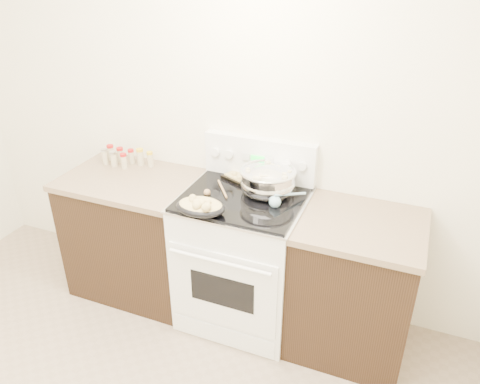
% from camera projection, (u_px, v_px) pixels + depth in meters
% --- Properties ---
extents(counter_left, '(0.93, 0.67, 0.92)m').
position_uv_depth(counter_left, '(138.00, 234.00, 3.41)').
color(counter_left, black).
rests_on(counter_left, ground).
extents(counter_right, '(0.73, 0.67, 0.92)m').
position_uv_depth(counter_right, '(353.00, 285.00, 2.89)').
color(counter_right, black).
rests_on(counter_right, ground).
extents(kitchen_range, '(0.78, 0.73, 1.22)m').
position_uv_depth(kitchen_range, '(243.00, 256.00, 3.12)').
color(kitchen_range, white).
rests_on(kitchen_range, ground).
extents(mixing_bowl, '(0.39, 0.39, 0.21)m').
position_uv_depth(mixing_bowl, '(268.00, 181.00, 2.91)').
color(mixing_bowl, silver).
rests_on(mixing_bowl, kitchen_range).
extents(roasting_pan, '(0.31, 0.23, 0.12)m').
position_uv_depth(roasting_pan, '(201.00, 206.00, 2.70)').
color(roasting_pan, black).
rests_on(roasting_pan, kitchen_range).
extents(baking_sheet, '(0.44, 0.38, 0.06)m').
position_uv_depth(baking_sheet, '(253.00, 178.00, 3.09)').
color(baking_sheet, black).
rests_on(baking_sheet, kitchen_range).
extents(wooden_spoon, '(0.16, 0.21, 0.04)m').
position_uv_depth(wooden_spoon, '(213.00, 191.00, 2.94)').
color(wooden_spoon, '#A77C4C').
rests_on(wooden_spoon, kitchen_range).
extents(blue_ladle, '(0.18, 0.22, 0.09)m').
position_uv_depth(blue_ladle, '(277.00, 201.00, 2.79)').
color(blue_ladle, '#8BB7CF').
rests_on(blue_ladle, kitchen_range).
extents(spice_jars, '(0.38, 0.14, 0.12)m').
position_uv_depth(spice_jars, '(124.00, 157.00, 3.36)').
color(spice_jars, '#BFB28C').
rests_on(spice_jars, counter_left).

